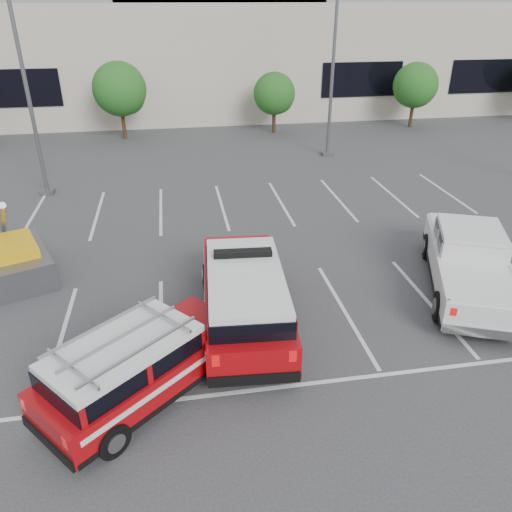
{
  "coord_description": "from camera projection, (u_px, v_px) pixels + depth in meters",
  "views": [
    {
      "loc": [
        -1.99,
        -11.78,
        8.32
      ],
      "look_at": [
        0.36,
        1.99,
        1.05
      ],
      "focal_mm": 35.0,
      "sensor_mm": 36.0,
      "label": 1
    }
  ],
  "objects": [
    {
      "name": "tree_right",
      "position": [
        416.0,
        87.0,
        34.69
      ],
      "size": [
        3.07,
        3.07,
        4.42
      ],
      "color": "#3F2B19",
      "rests_on": "ground"
    },
    {
      "name": "ladder_suv",
      "position": [
        140.0,
        369.0,
        11.38
      ],
      "size": [
        4.97,
        4.63,
        1.93
      ],
      "rotation": [
        0.0,
        0.0,
        -0.86
      ],
      "color": "#99070C",
      "rests_on": "ground"
    },
    {
      "name": "fire_chief_suv",
      "position": [
        245.0,
        299.0,
        13.88
      ],
      "size": [
        2.6,
        6.15,
        2.11
      ],
      "rotation": [
        0.0,
        0.0,
        -0.07
      ],
      "color": "#99070C",
      "rests_on": "ground"
    },
    {
      "name": "utility_rig",
      "position": [
        12.0,
        264.0,
        16.29
      ],
      "size": [
        3.03,
        4.03,
        2.9
      ],
      "rotation": [
        0.0,
        0.0,
        0.39
      ],
      "color": "#59595E",
      "rests_on": "ground"
    },
    {
      "name": "white_pickup",
      "position": [
        468.0,
        267.0,
        15.7
      ],
      "size": [
        4.32,
        6.55,
        1.9
      ],
      "rotation": [
        0.0,
        0.0,
        -0.39
      ],
      "color": "silver",
      "rests_on": "ground"
    },
    {
      "name": "stall_markings",
      "position": [
        235.0,
        251.0,
        18.37
      ],
      "size": [
        23.0,
        15.0,
        0.01
      ],
      "primitive_type": "cube",
      "color": "silver",
      "rests_on": "ground"
    },
    {
      "name": "tree_mid_right",
      "position": [
        275.0,
        95.0,
        33.32
      ],
      "size": [
        2.77,
        2.77,
        3.99
      ],
      "color": "#3F2B19",
      "rests_on": "ground"
    },
    {
      "name": "convention_building",
      "position": [
        192.0,
        47.0,
        40.16
      ],
      "size": [
        60.0,
        16.99,
        13.2
      ],
      "color": "beige",
      "rests_on": "ground"
    },
    {
      "name": "light_pole_left",
      "position": [
        25.0,
        79.0,
        21.35
      ],
      "size": [
        0.9,
        0.6,
        10.24
      ],
      "color": "#59595E",
      "rests_on": "ground"
    },
    {
      "name": "ground",
      "position": [
        255.0,
        320.0,
        14.44
      ],
      "size": [
        120.0,
        120.0,
        0.0
      ],
      "primitive_type": "plane",
      "color": "#353538",
      "rests_on": "ground"
    },
    {
      "name": "tree_mid_left",
      "position": [
        121.0,
        91.0,
        31.59
      ],
      "size": [
        3.37,
        3.37,
        4.85
      ],
      "color": "#3F2B19",
      "rests_on": "ground"
    },
    {
      "name": "light_pole_mid",
      "position": [
        333.0,
        62.0,
        27.08
      ],
      "size": [
        0.9,
        0.6,
        10.24
      ],
      "color": "#59595E",
      "rests_on": "ground"
    }
  ]
}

